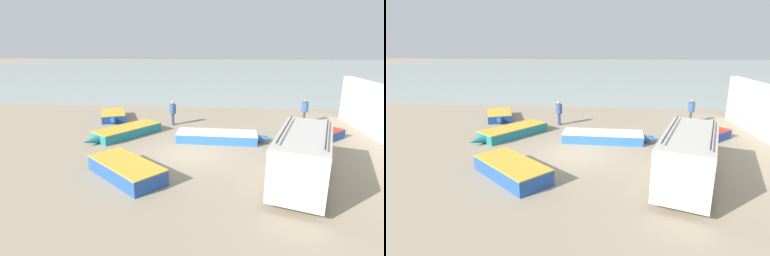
% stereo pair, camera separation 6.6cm
% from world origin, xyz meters
% --- Properties ---
extents(ground_plane, '(200.00, 200.00, 0.00)m').
position_xyz_m(ground_plane, '(0.00, 0.00, 0.00)').
color(ground_plane, gray).
extents(sea_water, '(120.00, 80.00, 0.01)m').
position_xyz_m(sea_water, '(0.00, 52.00, 0.00)').
color(sea_water, '#99A89E').
rests_on(sea_water, ground_plane).
extents(parked_van, '(3.51, 5.47, 2.36)m').
position_xyz_m(parked_van, '(4.81, -3.24, 1.23)').
color(parked_van, beige).
rests_on(parked_van, ground_plane).
extents(fishing_rowboat_0, '(5.66, 1.76, 0.56)m').
position_xyz_m(fishing_rowboat_0, '(1.54, 2.17, 0.28)').
color(fishing_rowboat_0, '#2D66AD').
rests_on(fishing_rowboat_0, ground_plane).
extents(fishing_rowboat_1, '(3.89, 4.72, 0.57)m').
position_xyz_m(fishing_rowboat_1, '(-4.22, 2.67, 0.29)').
color(fishing_rowboat_1, '#1E757F').
rests_on(fishing_rowboat_1, ground_plane).
extents(fishing_rowboat_2, '(4.20, 3.89, 0.69)m').
position_xyz_m(fishing_rowboat_2, '(-2.53, -3.00, 0.34)').
color(fishing_rowboat_2, '#234CA3').
rests_on(fishing_rowboat_2, ground_plane).
extents(fishing_rowboat_3, '(4.69, 4.39, 0.54)m').
position_xyz_m(fishing_rowboat_3, '(7.06, 2.67, 0.27)').
color(fishing_rowboat_3, navy).
rests_on(fishing_rowboat_3, ground_plane).
extents(fishing_rowboat_4, '(2.72, 3.91, 0.56)m').
position_xyz_m(fishing_rowboat_4, '(-6.49, 6.81, 0.28)').
color(fishing_rowboat_4, navy).
rests_on(fishing_rowboat_4, ground_plane).
extents(fisherman_0, '(0.46, 0.46, 1.73)m').
position_xyz_m(fisherman_0, '(7.61, 7.00, 1.04)').
color(fisherman_0, '#38383D').
rests_on(fisherman_0, ground_plane).
extents(fisherman_1, '(0.45, 0.45, 1.70)m').
position_xyz_m(fisherman_1, '(-1.73, 5.61, 1.02)').
color(fisherman_1, navy).
rests_on(fisherman_1, ground_plane).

